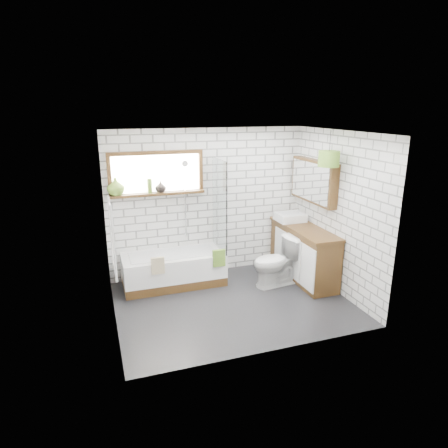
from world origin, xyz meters
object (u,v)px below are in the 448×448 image
object	(u,v)px
basin	(290,217)
pendant	(329,159)
vanity	(303,253)
bathtub	(174,269)
toilet	(277,262)

from	to	relation	value
basin	pendant	distance (m)	1.48
vanity	pendant	size ratio (longest dim) A/B	5.16
vanity	basin	size ratio (longest dim) A/B	3.42
vanity	bathtub	bearing A→B (deg)	168.30
vanity	toilet	world-z (taller)	vanity
vanity	toilet	size ratio (longest dim) A/B	1.97
vanity	pendant	world-z (taller)	pendant
toilet	pendant	world-z (taller)	pendant
vanity	basin	distance (m)	0.67
pendant	toilet	bearing A→B (deg)	142.81
bathtub	vanity	distance (m)	2.20
toilet	pendant	distance (m)	1.84
basin	pendant	world-z (taller)	pendant
vanity	toilet	bearing A→B (deg)	-167.83
bathtub	toilet	distance (m)	1.69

